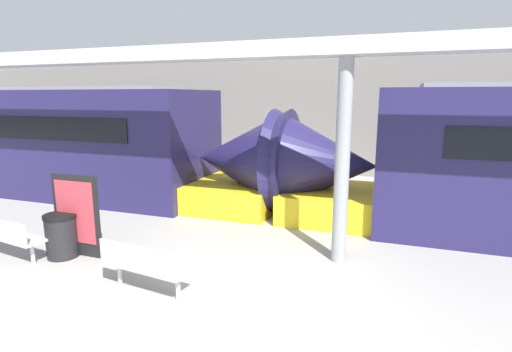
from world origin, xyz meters
TOP-DOWN VIEW (x-y plane):
  - ground_plane at (0.00, 0.00)m, footprint 60.00×60.00m
  - station_wall at (0.00, 10.87)m, footprint 56.00×0.20m
  - train_right at (-9.37, 5.28)m, footprint 18.51×2.93m
  - bench_near at (-0.99, 0.37)m, footprint 1.49×0.63m
  - bench_far at (-4.27, 0.67)m, footprint 1.93×0.71m
  - trash_bin at (-3.26, 1.08)m, footprint 0.58×0.58m
  - poster_board at (-3.04, 1.25)m, footprint 1.00×0.07m
  - support_column_near at (1.59, 2.62)m, footprint 0.26×0.26m
  - canopy_beam at (1.59, 2.62)m, footprint 28.00×0.60m

SIDE VIEW (x-z plane):
  - ground_plane at x=0.00m, z-range 0.00..0.00m
  - trash_bin at x=-3.26m, z-range 0.00..0.82m
  - bench_near at x=-0.99m, z-range 0.08..0.87m
  - bench_far at x=-4.27m, z-range 0.08..0.88m
  - poster_board at x=-3.04m, z-range 0.01..1.54m
  - train_right at x=-9.37m, z-range -0.08..3.12m
  - support_column_near at x=1.59m, z-range 0.00..3.59m
  - station_wall at x=0.00m, z-range 0.00..5.00m
  - canopy_beam at x=1.59m, z-range 3.59..3.87m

